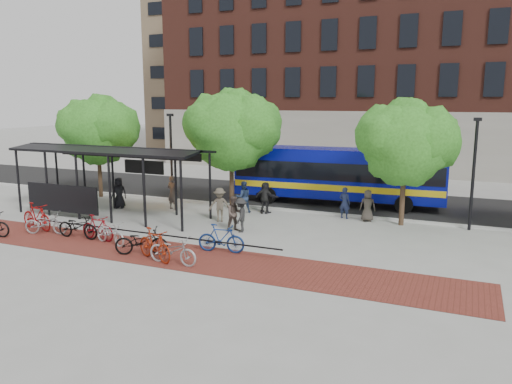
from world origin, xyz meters
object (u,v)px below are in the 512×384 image
at_px(lamp_post_left, 171,155).
at_px(pedestrian_4, 264,198).
at_px(pedestrian_3, 220,205).
at_px(pedestrian_1, 173,193).
at_px(pedestrian_9, 241,215).
at_px(bike_2, 46,223).
at_px(pedestrian_6, 368,206).
at_px(bike_5, 98,228).
at_px(bike_10, 173,250).
at_px(bike_4, 78,226).
at_px(bike_8, 141,241).
at_px(pedestrian_8, 235,214).
at_px(bike_1, 37,216).
at_px(tree_c, 408,140).
at_px(lamp_post_right, 474,171).
at_px(pedestrian_5, 265,197).
at_px(tree_b, 233,127).
at_px(bus, 338,172).
at_px(bike_11, 221,238).
at_px(bike_9, 154,245).
at_px(pedestrian_7, 345,203).
at_px(bike_6, 110,233).
at_px(pedestrian_0, 119,193).
at_px(bus_shelter, 108,158).
at_px(pedestrian_2, 243,197).
at_px(tree_a, 99,128).

relative_size(lamp_post_left, pedestrian_4, 3.20).
bearing_deg(pedestrian_3, lamp_post_left, 123.56).
height_order(pedestrian_1, pedestrian_9, pedestrian_1).
relative_size(bike_2, pedestrian_6, 1.23).
bearing_deg(pedestrian_1, pedestrian_6, -164.97).
bearing_deg(pedestrian_3, bike_5, -146.09).
bearing_deg(bike_2, bike_10, -118.80).
height_order(bike_4, pedestrian_3, pedestrian_3).
distance_m(lamp_post_left, bike_8, 10.32).
xyz_separation_m(bike_10, pedestrian_3, (-1.41, 6.43, 0.31)).
xyz_separation_m(bike_2, pedestrian_8, (7.47, 3.80, 0.30)).
relative_size(bike_1, pedestrian_4, 1.31).
xyz_separation_m(bike_5, pedestrian_1, (-0.39, 6.49, 0.38)).
xyz_separation_m(bike_4, pedestrian_1, (0.58, 6.60, 0.39)).
relative_size(bike_2, pedestrian_9, 1.23).
bearing_deg(tree_c, pedestrian_4, -177.37).
height_order(lamp_post_left, lamp_post_right, same).
relative_size(bike_5, pedestrian_5, 1.11).
bearing_deg(pedestrian_8, tree_b, 76.09).
bearing_deg(pedestrian_8, pedestrian_6, -0.66).
bearing_deg(bus, tree_c, -44.55).
distance_m(tree_b, bike_11, 8.83).
xyz_separation_m(bike_9, pedestrian_7, (4.92, 9.41, 0.19)).
height_order(bike_6, pedestrian_3, pedestrian_3).
height_order(bike_10, pedestrian_9, pedestrian_9).
height_order(bike_8, bike_9, bike_9).
distance_m(bike_2, pedestrian_7, 14.13).
xyz_separation_m(bike_1, pedestrian_7, (12.46, 7.82, 0.17)).
bearing_deg(pedestrian_6, pedestrian_7, -18.14).
distance_m(bike_10, pedestrian_0, 10.67).
relative_size(bus_shelter, pedestrian_4, 6.62).
distance_m(bike_5, pedestrian_9, 6.21).
relative_size(bike_6, pedestrian_3, 1.11).
distance_m(lamp_post_left, bike_9, 11.01).
bearing_deg(pedestrian_0, lamp_post_left, 31.36).
relative_size(tree_c, bike_11, 3.13).
bearing_deg(bike_9, bike_8, 89.40).
xyz_separation_m(bike_1, bike_10, (8.42, -1.71, -0.10)).
bearing_deg(pedestrian_2, lamp_post_left, -45.33).
bearing_deg(tree_a, bus_shelter, -45.40).
distance_m(tree_b, bike_10, 10.31).
distance_m(bike_11, pedestrian_3, 5.05).
bearing_deg(bike_5, bike_4, 102.77).
xyz_separation_m(bus, bike_6, (-6.60, -11.74, -1.33)).
bearing_deg(pedestrian_5, bike_8, 95.99).
height_order(tree_c, pedestrian_9, tree_c).
relative_size(lamp_post_right, pedestrian_0, 3.02).
bearing_deg(bike_5, bike_11, -78.03).
height_order(tree_c, lamp_post_left, tree_c).
xyz_separation_m(bike_4, pedestrian_8, (5.68, 3.77, 0.27)).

